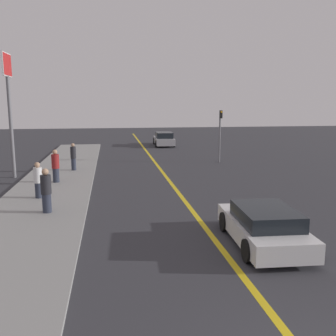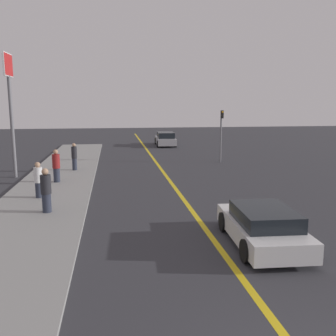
{
  "view_description": "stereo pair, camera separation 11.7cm",
  "coord_description": "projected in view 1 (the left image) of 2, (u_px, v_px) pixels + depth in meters",
  "views": [
    {
      "loc": [
        -3.16,
        -3.93,
        4.25
      ],
      "look_at": [
        -0.7,
        11.88,
        1.44
      ],
      "focal_mm": 40.0,
      "sensor_mm": 36.0,
      "label": 1
    },
    {
      "loc": [
        -3.05,
        -3.95,
        4.25
      ],
      "look_at": [
        -0.7,
        11.88,
        1.44
      ],
      "focal_mm": 40.0,
      "sensor_mm": 36.0,
      "label": 2
    }
  ],
  "objects": [
    {
      "name": "road_center_line",
      "position": [
        164.0,
        174.0,
        22.56
      ],
      "size": [
        0.2,
        60.0,
        0.01
      ],
      "color": "gold",
      "rests_on": "ground_plane"
    },
    {
      "name": "sidewalk_left",
      "position": [
        58.0,
        179.0,
        20.76
      ],
      "size": [
        3.85,
        34.2,
        0.12
      ],
      "color": "gray",
      "rests_on": "ground_plane"
    },
    {
      "name": "car_near_right_lane",
      "position": [
        264.0,
        226.0,
        11.25
      ],
      "size": [
        2.08,
        4.12,
        1.18
      ],
      "rotation": [
        0.0,
        0.0,
        -0.05
      ],
      "color": "silver",
      "rests_on": "ground_plane"
    },
    {
      "name": "car_ahead_center",
      "position": [
        164.0,
        139.0,
        37.3
      ],
      "size": [
        2.06,
        4.59,
        1.35
      ],
      "rotation": [
        0.0,
        0.0,
        -0.04
      ],
      "color": "#9E9EA3",
      "rests_on": "ground_plane"
    },
    {
      "name": "pedestrian_near_curb",
      "position": [
        46.0,
        191.0,
        14.13
      ],
      "size": [
        0.4,
        0.4,
        1.7
      ],
      "color": "#282D3D",
      "rests_on": "sidewalk_left"
    },
    {
      "name": "pedestrian_mid_group",
      "position": [
        38.0,
        180.0,
        16.32
      ],
      "size": [
        0.36,
        0.36,
        1.59
      ],
      "color": "#282D3D",
      "rests_on": "sidewalk_left"
    },
    {
      "name": "pedestrian_far_standing",
      "position": [
        56.0,
        166.0,
        19.54
      ],
      "size": [
        0.39,
        0.39,
        1.72
      ],
      "color": "#282D3D",
      "rests_on": "sidewalk_left"
    },
    {
      "name": "pedestrian_by_sign",
      "position": [
        73.0,
        157.0,
        23.03
      ],
      "size": [
        0.34,
        0.34,
        1.67
      ],
      "color": "#282D3D",
      "rests_on": "sidewalk_left"
    },
    {
      "name": "traffic_light",
      "position": [
        220.0,
        130.0,
        26.56
      ],
      "size": [
        0.18,
        0.4,
        3.7
      ],
      "color": "slate",
      "rests_on": "ground_plane"
    },
    {
      "name": "roadside_sign",
      "position": [
        8.0,
        88.0,
        20.62
      ],
      "size": [
        0.2,
        1.71,
        6.93
      ],
      "color": "slate",
      "rests_on": "ground_plane"
    }
  ]
}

